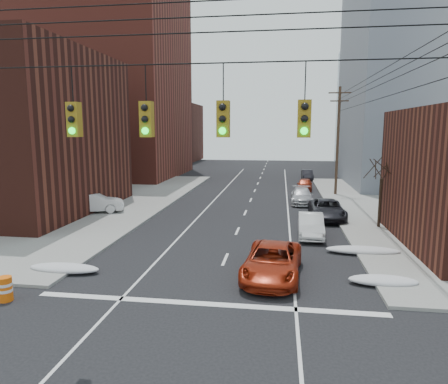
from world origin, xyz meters
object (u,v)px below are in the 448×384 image
(lot_car_b, at_px, (89,197))
(parked_car_b, at_px, (311,225))
(parked_car_e, at_px, (305,185))
(lot_car_a, at_px, (93,203))
(parked_car_a, at_px, (311,225))
(parked_car_c, at_px, (327,209))
(lot_car_d, at_px, (62,189))
(parked_car_d, at_px, (302,196))
(construction_barrel, at_px, (5,289))
(red_pickup, at_px, (272,261))
(lot_car_c, at_px, (23,205))
(parked_car_f, at_px, (307,175))

(lot_car_b, bearing_deg, parked_car_b, -134.14)
(parked_car_e, bearing_deg, lot_car_a, -134.35)
(parked_car_a, relative_size, parked_car_c, 0.69)
(lot_car_a, bearing_deg, lot_car_b, 11.73)
(parked_car_e, xyz_separation_m, lot_car_d, (-24.81, -7.27, 0.12))
(parked_car_d, distance_m, parked_car_e, 7.87)
(parked_car_e, bearing_deg, construction_barrel, -108.27)
(red_pickup, xyz_separation_m, lot_car_b, (-16.66, 15.15, 0.03))
(parked_car_e, xyz_separation_m, lot_car_c, (-22.92, -16.18, 0.14))
(parked_car_c, distance_m, lot_car_c, 23.91)
(parked_car_c, bearing_deg, lot_car_b, 172.38)
(lot_car_a, xyz_separation_m, lot_car_c, (-5.30, -1.19, -0.10))
(parked_car_c, bearing_deg, parked_car_f, 88.82)
(red_pickup, distance_m, lot_car_a, 18.88)
(red_pickup, bearing_deg, parked_car_e, 88.33)
(red_pickup, xyz_separation_m, lot_car_c, (-19.94, 10.73, 0.08))
(parked_car_f, bearing_deg, construction_barrel, -111.08)
(parked_car_f, height_order, lot_car_b, lot_car_b)
(parked_car_c, relative_size, parked_car_e, 1.32)
(parked_car_a, xyz_separation_m, lot_car_c, (-22.28, 2.62, 0.21))
(construction_barrel, bearing_deg, red_pickup, 21.36)
(lot_car_a, bearing_deg, lot_car_d, 22.66)
(red_pickup, bearing_deg, lot_car_c, 156.35)
(parked_car_b, height_order, lot_car_b, parked_car_b)
(lot_car_d, bearing_deg, lot_car_c, -152.91)
(lot_car_c, xyz_separation_m, lot_car_d, (-1.90, 8.90, -0.02))
(lot_car_a, height_order, construction_barrel, lot_car_a)
(parked_car_b, relative_size, parked_car_c, 0.82)
(parked_car_d, distance_m, lot_car_b, 19.34)
(parked_car_f, distance_m, lot_car_a, 31.29)
(lot_car_c, distance_m, construction_barrel, 17.58)
(parked_car_c, bearing_deg, parked_car_d, 103.20)
(lot_car_d, bearing_deg, parked_car_a, -100.42)
(parked_car_b, height_order, construction_barrel, parked_car_b)
(parked_car_a, xyz_separation_m, lot_car_b, (-19.00, 7.03, 0.16))
(parked_car_e, bearing_deg, parked_car_c, -81.07)
(parked_car_d, distance_m, lot_car_c, 23.73)
(parked_car_a, height_order, parked_car_f, parked_car_f)
(construction_barrel, bearing_deg, parked_car_e, 66.46)
(parked_car_c, xyz_separation_m, parked_car_f, (0.00, 24.32, -0.08))
(red_pickup, distance_m, lot_car_b, 22.51)
(parked_car_b, height_order, lot_car_a, lot_car_a)
(parked_car_e, relative_size, lot_car_d, 1.04)
(parked_car_f, bearing_deg, parked_car_d, -96.88)
(parked_car_a, height_order, parked_car_c, parked_car_c)
(lot_car_c, height_order, construction_barrel, lot_car_c)
(parked_car_e, relative_size, lot_car_b, 0.88)
(lot_car_c, bearing_deg, lot_car_a, -75.04)
(parked_car_a, relative_size, lot_car_c, 0.78)
(lot_car_c, bearing_deg, parked_car_f, -39.76)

